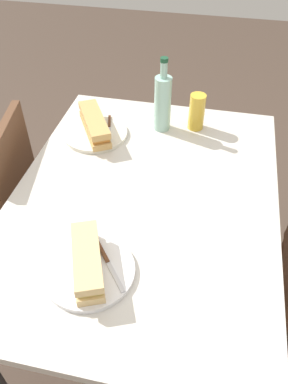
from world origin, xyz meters
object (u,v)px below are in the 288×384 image
object	(u,v)px
dining_table	(144,220)
baguette_sandwich_far	(87,261)
plate_near	(95,133)
beer_glass	(197,112)
water_bottle	(163,102)
knife_near	(109,127)
baguette_sandwich_near	(95,124)
knife_far	(108,262)
plate_far	(89,271)

from	to	relation	value
dining_table	baguette_sandwich_far	xyz separation A→B (m)	(0.32, -0.08, 0.16)
plate_near	beer_glass	size ratio (longest dim) A/B	1.73
beer_glass	water_bottle	bearing A→B (deg)	-76.38
knife_near	baguette_sandwich_far	xyz separation A→B (m)	(0.65, 0.13, 0.03)
baguette_sandwich_near	baguette_sandwich_far	distance (m)	0.64
plate_near	beer_glass	bearing A→B (deg)	109.68
water_bottle	beer_glass	world-z (taller)	water_bottle
baguette_sandwich_far	knife_far	bearing A→B (deg)	123.83
plate_far	knife_near	bearing A→B (deg)	-168.83
plate_near	beer_glass	xyz separation A→B (m)	(-0.13, 0.37, 0.06)
plate_far	beer_glass	bearing A→B (deg)	165.17
plate_near	knife_near	distance (m)	0.06
plate_near	knife_far	bearing A→B (deg)	20.51
knife_near	beer_glass	size ratio (longest dim) A/B	1.24
baguette_sandwich_near	beer_glass	world-z (taller)	beer_glass
baguette_sandwich_near	beer_glass	xyz separation A→B (m)	(-0.13, 0.37, 0.02)
baguette_sandwich_far	baguette_sandwich_near	bearing A→B (deg)	-164.16
beer_glass	plate_far	bearing A→B (deg)	-14.83
baguette_sandwich_near	knife_far	xyz separation A→B (m)	(0.59, 0.22, -0.03)
plate_near	knife_far	xyz separation A→B (m)	(0.59, 0.22, 0.01)
plate_near	water_bottle	size ratio (longest dim) A/B	0.85
knife_near	knife_far	world-z (taller)	same
knife_far	beer_glass	size ratio (longest dim) A/B	1.03
knife_near	baguette_sandwich_far	bearing A→B (deg)	11.17
plate_near	plate_far	bearing A→B (deg)	15.84
knife_near	beer_glass	xyz separation A→B (m)	(-0.09, 0.33, 0.05)
plate_near	water_bottle	xyz separation A→B (m)	(-0.10, 0.24, 0.11)
dining_table	plate_far	size ratio (longest dim) A/B	4.70
plate_near	knife_near	size ratio (longest dim) A/B	1.40
baguette_sandwich_far	beer_glass	distance (m)	0.77
knife_near	water_bottle	xyz separation A→B (m)	(-0.06, 0.20, 0.10)
baguette_sandwich_far	beer_glass	world-z (taller)	beer_glass
dining_table	baguette_sandwich_far	size ratio (longest dim) A/B	5.06
knife_near	dining_table	bearing A→B (deg)	32.11
baguette_sandwich_near	plate_far	size ratio (longest dim) A/B	1.03
baguette_sandwich_far	knife_near	bearing A→B (deg)	-168.83
water_bottle	plate_near	bearing A→B (deg)	-67.26
water_bottle	beer_glass	xyz separation A→B (m)	(-0.03, 0.13, -0.04)
baguette_sandwich_far	water_bottle	size ratio (longest dim) A/B	0.79
dining_table	beer_glass	distance (m)	0.48
baguette_sandwich_near	knife_near	distance (m)	0.07
plate_far	baguette_sandwich_far	world-z (taller)	baguette_sandwich_far
knife_far	water_bottle	world-z (taller)	water_bottle
plate_far	beer_glass	world-z (taller)	beer_glass
knife_near	plate_far	distance (m)	0.67
baguette_sandwich_near	baguette_sandwich_far	size ratio (longest dim) A/B	1.11
knife_near	beer_glass	world-z (taller)	beer_glass
dining_table	plate_near	distance (m)	0.41
baguette_sandwich_far	water_bottle	bearing A→B (deg)	174.54
dining_table	baguette_sandwich_near	size ratio (longest dim) A/B	4.57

